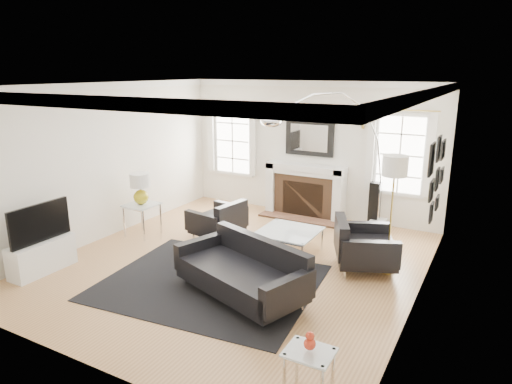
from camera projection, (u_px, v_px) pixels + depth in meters
The scene contains 25 objects.
floor at pixel (237, 263), 7.34m from camera, with size 6.00×6.00×0.00m, color #AB7547.
back_wall at pixel (310, 149), 9.52m from camera, with size 5.50×0.04×2.80m, color white.
front_wall at pixel (76, 241), 4.44m from camera, with size 5.50×0.04×2.80m, color white.
left_wall at pixel (106, 162), 8.25m from camera, with size 0.04×6.00×2.80m, color white.
right_wall at pixel (423, 203), 5.71m from camera, with size 0.04×6.00×2.80m, color white.
ceiling at pixel (234, 85), 6.62m from camera, with size 5.50×6.00×0.02m, color white.
crown_molding at pixel (234, 89), 6.63m from camera, with size 5.50×6.00×0.12m, color white.
fireplace at pixel (305, 191), 9.57m from camera, with size 1.70×0.69×1.11m.
mantel_mirror at pixel (309, 138), 9.42m from camera, with size 1.05×0.07×0.75m.
window_left at pixel (233, 140), 10.32m from camera, with size 1.24×0.15×1.62m.
window_right at pixel (400, 155), 8.60m from camera, with size 1.24×0.15×1.62m.
gallery_wall at pixel (437, 172), 6.78m from camera, with size 0.04×1.73×1.29m.
tv_unit at pixel (42, 252), 6.95m from camera, with size 0.35×1.00×1.09m.
area_rug at pixel (210, 282), 6.67m from camera, with size 3.00×2.50×0.01m, color black.
sofa at pixel (244, 272), 6.21m from camera, with size 2.11×1.46×0.63m.
armchair_left at pixel (220, 221), 8.31m from camera, with size 0.92×1.00×0.60m.
armchair_right at pixel (362, 247), 7.02m from camera, with size 1.18×1.24×0.66m.
coffee_table at pixel (289, 232), 7.59m from camera, with size 0.95×0.95×0.42m.
side_table_left at pixel (142, 210), 8.45m from camera, with size 0.55×0.55×0.61m.
nesting_table at pixel (309, 362), 4.25m from camera, with size 0.45×0.38×0.49m.
gourd_lamp at pixel (140, 187), 8.34m from camera, with size 0.37×0.37×0.58m.
orange_vase at pixel (310, 342), 4.19m from camera, with size 0.11×0.11×0.18m.
arc_floor_lamp at pixel (328, 158), 8.16m from camera, with size 1.94×1.79×2.74m.
stick_floor_lamp at pixel (395, 172), 6.62m from camera, with size 0.37×0.37×1.82m.
speaker_tower at pixel (374, 206), 8.77m from camera, with size 0.19×0.19×0.94m, color black.
Camera 1 is at (3.54, -5.81, 3.02)m, focal length 32.00 mm.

